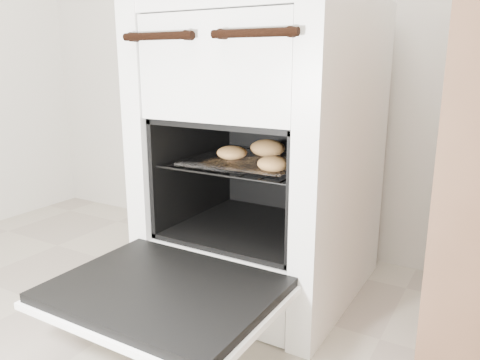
# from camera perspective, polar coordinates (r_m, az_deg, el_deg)

# --- Properties ---
(stove) EXTENTS (0.61, 0.68, 0.93)m
(stove) POSITION_cam_1_polar(r_m,az_deg,el_deg) (1.50, 2.87, 3.08)
(stove) COLOR white
(stove) RESTS_ON ground
(oven_door) EXTENTS (0.55, 0.42, 0.04)m
(oven_door) POSITION_cam_1_polar(r_m,az_deg,el_deg) (1.18, -9.27, -13.42)
(oven_door) COLOR black
(oven_door) RESTS_ON stove
(oven_rack) EXTENTS (0.44, 0.42, 0.01)m
(oven_rack) POSITION_cam_1_polar(r_m,az_deg,el_deg) (1.44, 1.63, 2.24)
(oven_rack) COLOR black
(oven_rack) RESTS_ON stove
(foil_sheet) EXTENTS (0.34, 0.30, 0.01)m
(foil_sheet) POSITION_cam_1_polar(r_m,az_deg,el_deg) (1.42, 1.24, 2.33)
(foil_sheet) COLOR silver
(foil_sheet) RESTS_ON oven_rack
(baked_rolls) EXTENTS (0.29, 0.31, 0.05)m
(baked_rolls) POSITION_cam_1_polar(r_m,az_deg,el_deg) (1.41, 2.34, 3.35)
(baked_rolls) COLOR #BB804B
(baked_rolls) RESTS_ON foil_sheet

